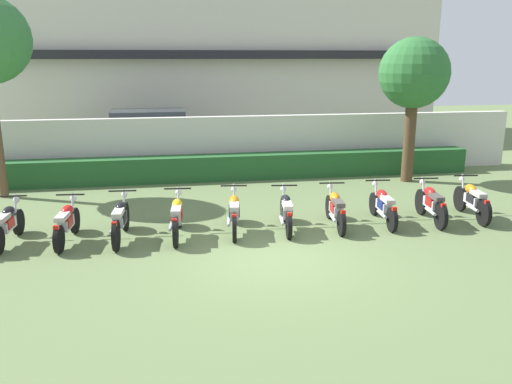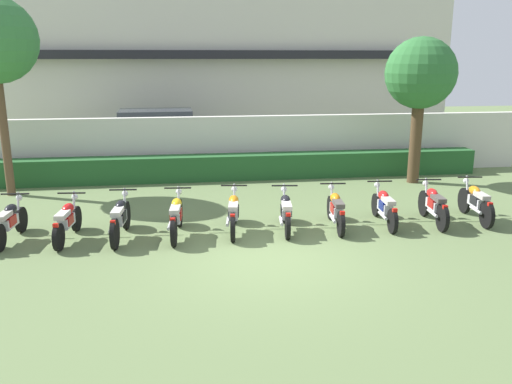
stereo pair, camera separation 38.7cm
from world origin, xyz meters
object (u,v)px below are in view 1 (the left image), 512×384
at_px(motorcycle_in_row_4, 234,212).
at_px(motorcycle_in_row_8, 431,203).
at_px(motorcycle_in_row_5, 286,211).
at_px(motorcycle_in_row_9, 472,200).
at_px(motorcycle_in_row_1, 66,223).
at_px(motorcycle_in_row_3, 177,216).
at_px(motorcycle_in_row_6, 335,208).
at_px(motorcycle_in_row_2, 120,219).
at_px(tree_far_side, 414,75).
at_px(motorcycle_in_row_0, 7,224).
at_px(motorcycle_in_row_7, 383,205).
at_px(parked_car, 153,136).

relative_size(motorcycle_in_row_4, motorcycle_in_row_8, 1.04).
height_order(motorcycle_in_row_5, motorcycle_in_row_9, motorcycle_in_row_9).
distance_m(motorcycle_in_row_1, motorcycle_in_row_9, 9.40).
bearing_deg(motorcycle_in_row_8, motorcycle_in_row_3, 96.87).
bearing_deg(motorcycle_in_row_6, motorcycle_in_row_2, 96.90).
distance_m(tree_far_side, motorcycle_in_row_0, 11.87).
xyz_separation_m(motorcycle_in_row_1, motorcycle_in_row_8, (8.27, 0.02, 0.02)).
bearing_deg(motorcycle_in_row_6, motorcycle_in_row_9, -82.87).
bearing_deg(motorcycle_in_row_5, tree_far_side, -43.05).
relative_size(motorcycle_in_row_5, motorcycle_in_row_9, 0.96).
bearing_deg(tree_far_side, motorcycle_in_row_7, -122.18).
xyz_separation_m(parked_car, motorcycle_in_row_6, (4.22, -9.02, -0.50)).
bearing_deg(motorcycle_in_row_4, motorcycle_in_row_9, -82.22).
relative_size(motorcycle_in_row_0, motorcycle_in_row_3, 0.92).
bearing_deg(motorcycle_in_row_0, motorcycle_in_row_9, -85.69).
bearing_deg(motorcycle_in_row_1, parked_car, -5.08).
bearing_deg(motorcycle_in_row_5, motorcycle_in_row_3, 98.13).
xyz_separation_m(motorcycle_in_row_2, motorcycle_in_row_5, (3.63, 0.05, -0.02)).
distance_m(motorcycle_in_row_5, motorcycle_in_row_8, 3.53).
bearing_deg(motorcycle_in_row_2, motorcycle_in_row_9, -84.49).
xyz_separation_m(tree_far_side, motorcycle_in_row_1, (-9.62, -4.10, -2.84)).
height_order(parked_car, tree_far_side, tree_far_side).
height_order(tree_far_side, motorcycle_in_row_6, tree_far_side).
distance_m(motorcycle_in_row_6, motorcycle_in_row_8, 2.36).
distance_m(motorcycle_in_row_3, motorcycle_in_row_6, 3.61).
xyz_separation_m(motorcycle_in_row_4, motorcycle_in_row_9, (5.83, 0.04, 0.00)).
relative_size(motorcycle_in_row_2, motorcycle_in_row_7, 1.05).
height_order(motorcycle_in_row_1, motorcycle_in_row_2, motorcycle_in_row_2).
height_order(tree_far_side, motorcycle_in_row_7, tree_far_side).
relative_size(motorcycle_in_row_2, motorcycle_in_row_4, 1.03).
height_order(motorcycle_in_row_4, motorcycle_in_row_7, motorcycle_in_row_4).
relative_size(motorcycle_in_row_1, motorcycle_in_row_2, 0.93).
distance_m(motorcycle_in_row_6, motorcycle_in_row_9, 3.48).
height_order(motorcycle_in_row_3, motorcycle_in_row_9, same).
bearing_deg(motorcycle_in_row_7, motorcycle_in_row_1, 95.85).
relative_size(tree_far_side, motorcycle_in_row_2, 2.23).
height_order(motorcycle_in_row_3, motorcycle_in_row_5, motorcycle_in_row_3).
distance_m(motorcycle_in_row_0, motorcycle_in_row_5, 5.94).
relative_size(tree_far_side, motorcycle_in_row_0, 2.43).
distance_m(tree_far_side, motorcycle_in_row_5, 6.96).
distance_m(motorcycle_in_row_7, motorcycle_in_row_8, 1.17).
xyz_separation_m(motorcycle_in_row_2, motorcycle_in_row_3, (1.20, -0.00, 0.00)).
bearing_deg(motorcycle_in_row_2, motorcycle_in_row_1, 93.08).
distance_m(motorcycle_in_row_0, motorcycle_in_row_9, 10.59).
bearing_deg(tree_far_side, motorcycle_in_row_2, -154.10).
bearing_deg(parked_car, motorcycle_in_row_1, -101.89).
bearing_deg(motorcycle_in_row_3, tree_far_side, -55.44).
bearing_deg(motorcycle_in_row_8, motorcycle_in_row_6, 95.77).
xyz_separation_m(motorcycle_in_row_4, motorcycle_in_row_8, (4.70, -0.05, 0.00)).
distance_m(motorcycle_in_row_5, motorcycle_in_row_7, 2.37).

